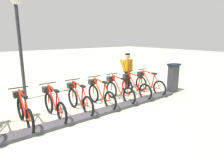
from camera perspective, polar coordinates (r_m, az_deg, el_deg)
The scene contains 12 objects.
ground_plane at distance 5.99m, azimuth -8.68°, elevation -11.27°, with size 60.00×60.00×0.00m, color #BABEA5.
dock_rail_base at distance 5.97m, azimuth -8.70°, elevation -10.83°, with size 0.44×8.44×0.10m, color #47474C.
payment_kiosk at distance 8.83m, azimuth 17.60°, elevation 0.69°, with size 0.36×0.52×1.28m.
bike_docked_0 at distance 8.51m, azimuth 10.78°, elevation -1.01°, with size 1.72×0.54×1.02m.
bike_docked_1 at distance 7.91m, azimuth 6.69°, elevation -1.92°, with size 1.72×0.54×1.02m.
bike_docked_2 at distance 7.36m, azimuth 1.95°, elevation -2.97°, with size 1.72×0.54×1.02m.
bike_docked_3 at distance 6.87m, azimuth -3.53°, elevation -4.15°, with size 1.72×0.54×1.02m.
bike_docked_4 at distance 6.45m, azimuth -9.79°, elevation -5.45°, with size 1.72×0.54×1.02m.
bike_docked_5 at distance 6.13m, azimuth -16.85°, elevation -6.83°, with size 1.72×0.54×1.02m.
bike_docked_6 at distance 5.91m, azimuth -24.61°, elevation -8.22°, with size 1.72×0.54×1.02m.
worker_near_rack at distance 9.04m, azimuth 4.62°, elevation 3.08°, with size 0.50×0.67×1.66m.
lamp_post at distance 8.00m, azimuth -25.85°, elevation 12.23°, with size 0.32×0.32×3.84m.
Camera 1 is at (-4.81, 2.61, 2.43)m, focal length 30.92 mm.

